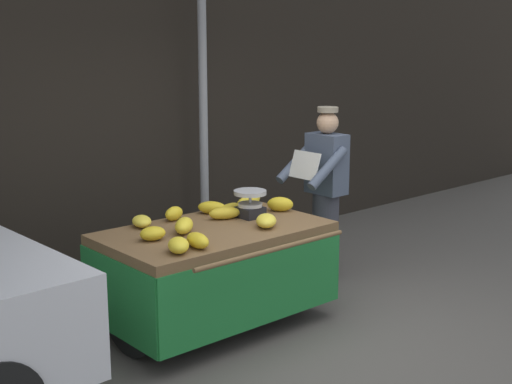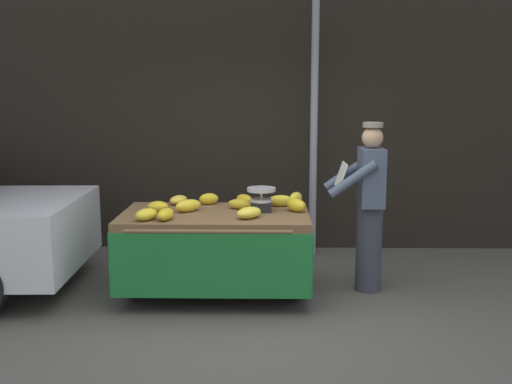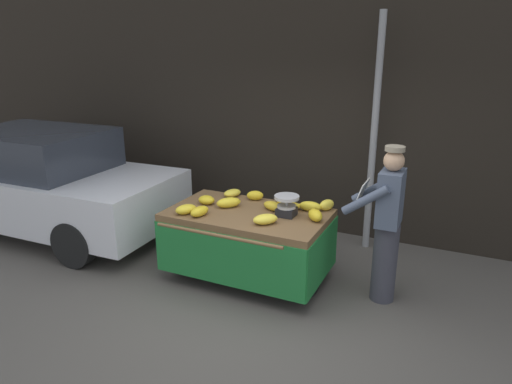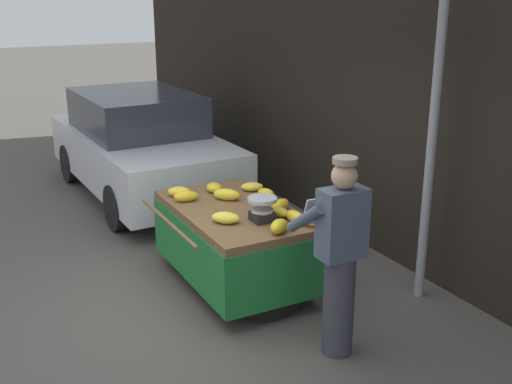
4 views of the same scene
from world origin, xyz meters
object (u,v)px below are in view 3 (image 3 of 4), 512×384
banana_bunch_1 (273,206)px  banana_bunch_8 (232,193)px  banana_bunch_7 (315,215)px  banana_cart (248,230)px  banana_bunch_5 (229,203)px  banana_bunch_3 (255,195)px  weighing_scale (287,206)px  banana_bunch_6 (288,206)px  banana_bunch_11 (200,211)px  banana_bunch_9 (186,209)px  vendor_person (386,225)px  banana_bunch_2 (265,219)px  banana_bunch_4 (282,201)px  banana_bunch_0 (310,206)px  parked_car (45,182)px  banana_bunch_10 (327,205)px  banana_bunch_12 (207,200)px  street_pole (374,137)px

banana_bunch_1 → banana_bunch_8: size_ratio=1.14×
banana_bunch_7 → banana_bunch_1: bearing=168.9°
banana_cart → banana_bunch_5: (-0.27, 0.04, 0.28)m
banana_bunch_3 → banana_cart: bearing=-76.2°
weighing_scale → banana_bunch_1: weighing_scale is taller
banana_cart → banana_bunch_6: banana_bunch_6 is taller
banana_bunch_11 → banana_bunch_3: bearing=67.1°
banana_bunch_11 → weighing_scale: bearing=25.9°
banana_bunch_1 → banana_bunch_9: (-0.85, -0.52, 0.00)m
weighing_scale → vendor_person: size_ratio=0.16×
banana_cart → banana_bunch_9: banana_bunch_9 is taller
banana_cart → banana_bunch_2: (0.34, -0.25, 0.27)m
banana_bunch_2 → banana_bunch_4: 0.63m
weighing_scale → banana_bunch_8: weighing_scale is taller
vendor_person → banana_cart: bearing=-172.1°
banana_bunch_2 → banana_cart: bearing=143.0°
banana_bunch_5 → banana_bunch_8: (-0.15, 0.38, -0.01)m
banana_bunch_3 → banana_bunch_8: size_ratio=0.85×
weighing_scale → banana_bunch_0: weighing_scale is taller
banana_cart → banana_bunch_3: 0.51m
banana_bunch_7 → parked_car: bearing=179.4°
banana_cart → banana_bunch_10: 0.96m
banana_bunch_0 → banana_bunch_11: (-1.07, -0.68, -0.00)m
banana_bunch_1 → parked_car: parked_car is taller
banana_bunch_1 → parked_car: size_ratio=0.07×
banana_cart → banana_bunch_4: banana_bunch_4 is taller
banana_bunch_9 → banana_bunch_11: (0.18, 0.01, 0.00)m
banana_bunch_3 → banana_bunch_12: 0.60m
banana_bunch_10 → parked_car: bearing=-175.5°
banana_bunch_2 → vendor_person: size_ratio=0.16×
weighing_scale → banana_bunch_6: bearing=105.1°
banana_cart → parked_car: parked_car is taller
weighing_scale → parked_car: (-3.83, 0.03, -0.22)m
banana_bunch_8 → banana_bunch_2: bearing=-41.7°
banana_bunch_7 → vendor_person: (0.74, 0.15, -0.04)m
banana_bunch_4 → banana_bunch_7: banana_bunch_7 is taller
banana_cart → banana_bunch_11: size_ratio=7.16×
banana_bunch_2 → banana_bunch_7: banana_bunch_7 is taller
weighing_scale → banana_bunch_9: (-1.05, -0.43, -0.06)m
street_pole → weighing_scale: bearing=-112.9°
banana_bunch_7 → banana_bunch_10: (0.02, 0.37, 0.00)m
banana_cart → weighing_scale: weighing_scale is taller
banana_bunch_7 → banana_bunch_11: 1.28m
banana_bunch_4 → banana_bunch_6: bearing=-40.4°
banana_bunch_9 → banana_bunch_12: banana_bunch_9 is taller
banana_bunch_10 → banana_bunch_11: bearing=-147.4°
banana_bunch_4 → banana_bunch_6: size_ratio=0.94×
banana_bunch_10 → street_pole: bearing=76.5°
banana_bunch_5 → banana_bunch_7: 1.06m
banana_bunch_4 → banana_bunch_8: 0.69m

